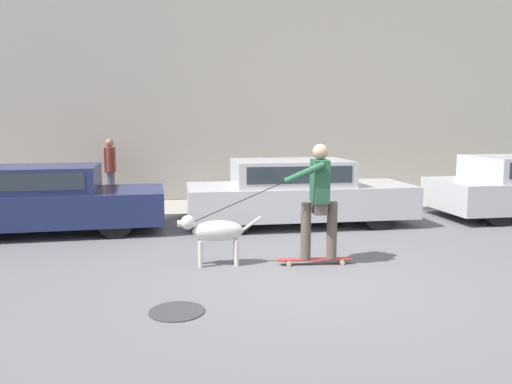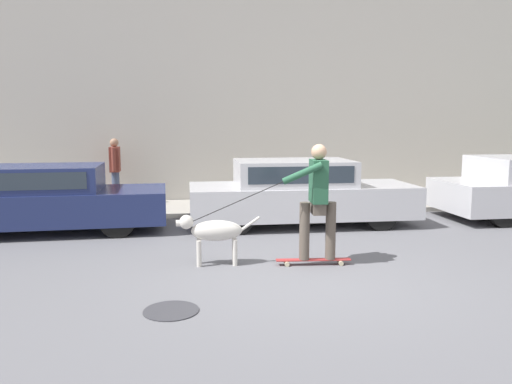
{
  "view_description": "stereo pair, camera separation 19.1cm",
  "coord_description": "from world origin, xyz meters",
  "px_view_note": "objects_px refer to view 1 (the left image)",
  "views": [
    {
      "loc": [
        -1.79,
        -6.37,
        2.06
      ],
      "look_at": [
        -0.46,
        1.57,
        0.95
      ],
      "focal_mm": 35.0,
      "sensor_mm": 36.0,
      "label": 1
    },
    {
      "loc": [
        -1.6,
        -6.4,
        2.06
      ],
      "look_at": [
        -0.46,
        1.57,
        0.95
      ],
      "focal_mm": 35.0,
      "sensor_mm": 36.0,
      "label": 2
    }
  ],
  "objects_px": {
    "skateboarder": "(319,197)",
    "pedestrian_with_bag": "(111,169)",
    "dog": "(215,232)",
    "parked_car_1": "(297,193)",
    "parked_car_0": "(36,200)"
  },
  "relations": [
    {
      "from": "parked_car_0",
      "to": "dog",
      "type": "bearing_deg",
      "value": -42.72
    },
    {
      "from": "parked_car_1",
      "to": "dog",
      "type": "bearing_deg",
      "value": -125.06
    },
    {
      "from": "dog",
      "to": "pedestrian_with_bag",
      "type": "xyz_separation_m",
      "value": [
        -2.05,
        5.14,
        0.48
      ]
    },
    {
      "from": "skateboarder",
      "to": "parked_car_1",
      "type": "bearing_deg",
      "value": -93.46
    },
    {
      "from": "parked_car_0",
      "to": "pedestrian_with_bag",
      "type": "distance_m",
      "value": 2.71
    },
    {
      "from": "parked_car_1",
      "to": "dog",
      "type": "height_order",
      "value": "parked_car_1"
    },
    {
      "from": "skateboarder",
      "to": "pedestrian_with_bag",
      "type": "bearing_deg",
      "value": -51.71
    },
    {
      "from": "skateboarder",
      "to": "pedestrian_with_bag",
      "type": "distance_m",
      "value": 6.41
    },
    {
      "from": "parked_car_0",
      "to": "dog",
      "type": "height_order",
      "value": "parked_car_0"
    },
    {
      "from": "dog",
      "to": "skateboarder",
      "type": "xyz_separation_m",
      "value": [
        1.49,
        -0.22,
        0.51
      ]
    },
    {
      "from": "parked_car_0",
      "to": "skateboarder",
      "type": "bearing_deg",
      "value": -34.21
    },
    {
      "from": "dog",
      "to": "pedestrian_with_bag",
      "type": "relative_size",
      "value": 0.77
    },
    {
      "from": "pedestrian_with_bag",
      "to": "parked_car_1",
      "type": "bearing_deg",
      "value": -33.94
    },
    {
      "from": "parked_car_1",
      "to": "dog",
      "type": "relative_size",
      "value": 3.71
    },
    {
      "from": "parked_car_1",
      "to": "pedestrian_with_bag",
      "type": "relative_size",
      "value": 2.84
    }
  ]
}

